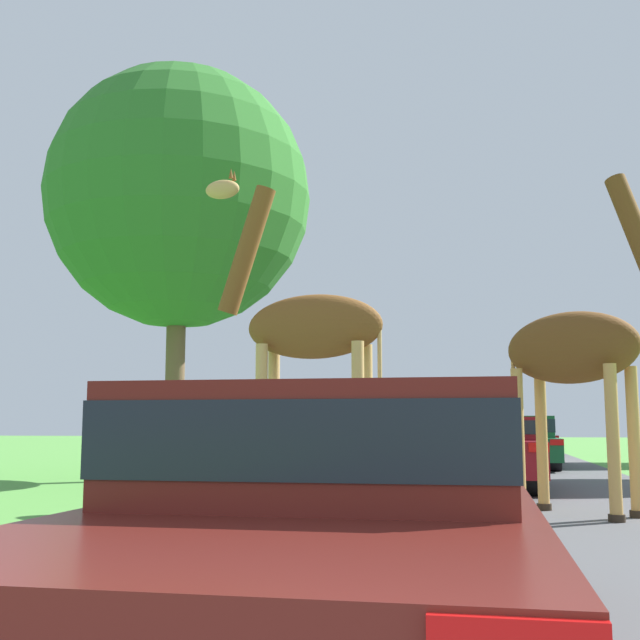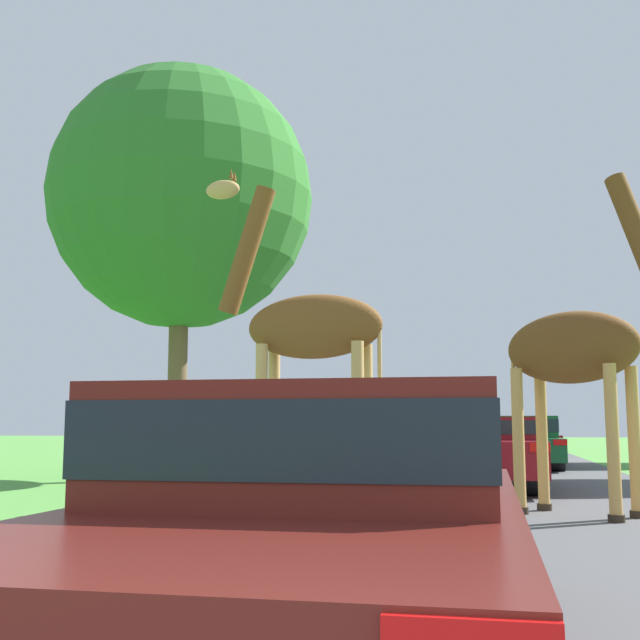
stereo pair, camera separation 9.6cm
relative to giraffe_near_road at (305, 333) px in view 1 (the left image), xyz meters
name	(u,v)px [view 1 (the left image)]	position (x,y,z in m)	size (l,w,h in m)	color
road	(463,458)	(1.82, 18.14, -2.51)	(8.00, 120.00, 0.00)	#4C4C4F
giraffe_near_road	(305,333)	(0.00, 0.00, 0.00)	(2.84, 0.88, 5.12)	tan
giraffe_companion	(580,347)	(3.82, -0.45, -0.32)	(2.49, 1.82, 4.71)	tan
car_lead_maroon	(341,517)	(1.84, -7.49, -1.79)	(1.81, 4.82, 1.34)	#561914
car_queue_right	(521,441)	(3.56, 11.31, -1.77)	(1.83, 4.47, 1.41)	#144C28
car_queue_left	(490,449)	(2.67, 3.97, -1.79)	(1.76, 4.73, 1.31)	maroon
car_far_ahead	(342,439)	(-0.98, 8.87, -1.71)	(1.85, 4.66, 1.51)	gray
car_verge_right	(369,437)	(-1.30, 16.08, -1.75)	(1.89, 4.75, 1.42)	black
car_rear_follower	(526,437)	(3.95, 16.19, -1.75)	(1.71, 4.27, 1.44)	silver
tree_centre_back	(179,199)	(-4.05, 5.13, 3.72)	(5.91, 5.91, 9.21)	brown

